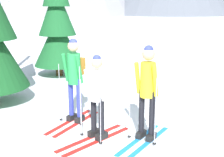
# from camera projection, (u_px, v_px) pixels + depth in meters

# --- Properties ---
(ground_plane) EXTENTS (400.00, 400.00, 0.00)m
(ground_plane) POSITION_uv_depth(u_px,v_px,m) (92.00, 133.00, 6.09)
(ground_plane) COLOR white
(skier_in_green) EXTENTS (0.60, 1.63, 1.86)m
(skier_in_green) POSITION_uv_depth(u_px,v_px,m) (75.00, 75.00, 6.43)
(skier_in_green) COLOR red
(skier_in_green) RESTS_ON ground
(skier_in_white) EXTENTS (0.94, 1.67, 1.66)m
(skier_in_white) POSITION_uv_depth(u_px,v_px,m) (97.00, 95.00, 5.63)
(skier_in_white) COLOR red
(skier_in_white) RESTS_ON ground
(skier_in_yellow) EXTENTS (0.66, 1.62, 1.85)m
(skier_in_yellow) POSITION_uv_depth(u_px,v_px,m) (147.00, 89.00, 5.55)
(skier_in_yellow) COLOR #1E84D1
(skier_in_yellow) RESTS_ON ground
(pine_tree_near) EXTENTS (1.72, 1.72, 4.16)m
(pine_tree_near) POSITION_uv_depth(u_px,v_px,m) (57.00, 23.00, 10.41)
(pine_tree_near) COLOR #51381E
(pine_tree_near) RESTS_ON ground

